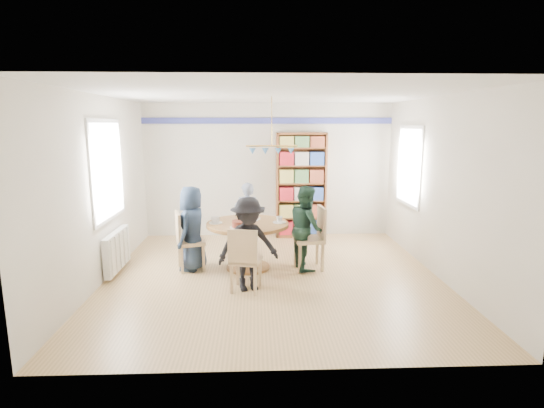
{
  "coord_description": "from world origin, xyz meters",
  "views": [
    {
      "loc": [
        -0.26,
        -6.13,
        2.28
      ],
      "look_at": [
        0.0,
        0.4,
        1.05
      ],
      "focal_mm": 28.0,
      "sensor_mm": 36.0,
      "label": 1
    }
  ],
  "objects_px": {
    "person_near": "(248,244)",
    "bookshelf": "(301,186)",
    "radiator": "(117,251)",
    "person_far": "(247,217)",
    "dining_table": "(248,235)",
    "person_left": "(192,228)",
    "chair_right": "(314,235)",
    "chair_left": "(186,238)",
    "chair_near": "(245,257)",
    "person_right": "(306,228)",
    "chair_far": "(246,224)"
  },
  "relations": [
    {
      "from": "chair_near",
      "to": "person_far",
      "type": "height_order",
      "value": "person_far"
    },
    {
      "from": "chair_left",
      "to": "person_far",
      "type": "distance_m",
      "value": 1.37
    },
    {
      "from": "chair_near",
      "to": "person_near",
      "type": "xyz_separation_m",
      "value": [
        0.05,
        0.09,
        0.15
      ]
    },
    {
      "from": "chair_left",
      "to": "chair_right",
      "type": "xyz_separation_m",
      "value": [
        2.04,
        -0.01,
        0.04
      ]
    },
    {
      "from": "radiator",
      "to": "chair_far",
      "type": "relative_size",
      "value": 1.13
    },
    {
      "from": "radiator",
      "to": "chair_left",
      "type": "relative_size",
      "value": 1.07
    },
    {
      "from": "chair_near",
      "to": "bookshelf",
      "type": "xyz_separation_m",
      "value": [
        1.08,
        2.93,
        0.54
      ]
    },
    {
      "from": "dining_table",
      "to": "chair_right",
      "type": "relative_size",
      "value": 1.29
    },
    {
      "from": "person_right",
      "to": "bookshelf",
      "type": "relative_size",
      "value": 0.63
    },
    {
      "from": "chair_right",
      "to": "person_left",
      "type": "xyz_separation_m",
      "value": [
        -1.93,
        0.04,
        0.11
      ]
    },
    {
      "from": "person_near",
      "to": "chair_near",
      "type": "bearing_deg",
      "value": -134.98
    },
    {
      "from": "chair_left",
      "to": "person_near",
      "type": "bearing_deg",
      "value": -41.02
    },
    {
      "from": "dining_table",
      "to": "chair_left",
      "type": "xyz_separation_m",
      "value": [
        -0.98,
        -0.03,
        -0.04
      ]
    },
    {
      "from": "radiator",
      "to": "person_far",
      "type": "xyz_separation_m",
      "value": [
        2.01,
        1.05,
        0.28
      ]
    },
    {
      "from": "chair_far",
      "to": "person_left",
      "type": "distance_m",
      "value": 1.32
    },
    {
      "from": "chair_right",
      "to": "bookshelf",
      "type": "distance_m",
      "value": 2.04
    },
    {
      "from": "person_right",
      "to": "bookshelf",
      "type": "xyz_separation_m",
      "value": [
        0.12,
        1.96,
        0.37
      ]
    },
    {
      "from": "person_left",
      "to": "dining_table",
      "type": "bearing_deg",
      "value": 106.47
    },
    {
      "from": "chair_right",
      "to": "bookshelf",
      "type": "bearing_deg",
      "value": 90.17
    },
    {
      "from": "radiator",
      "to": "person_left",
      "type": "height_order",
      "value": "person_left"
    },
    {
      "from": "chair_left",
      "to": "person_far",
      "type": "height_order",
      "value": "person_far"
    },
    {
      "from": "dining_table",
      "to": "person_left",
      "type": "relative_size",
      "value": 0.97
    },
    {
      "from": "chair_left",
      "to": "dining_table",
      "type": "bearing_deg",
      "value": 1.61
    },
    {
      "from": "bookshelf",
      "to": "person_left",
      "type": "bearing_deg",
      "value": -134.75
    },
    {
      "from": "chair_far",
      "to": "bookshelf",
      "type": "bearing_deg",
      "value": 40.24
    },
    {
      "from": "chair_far",
      "to": "chair_near",
      "type": "distance_m",
      "value": 2.0
    },
    {
      "from": "radiator",
      "to": "person_right",
      "type": "distance_m",
      "value": 2.98
    },
    {
      "from": "radiator",
      "to": "chair_near",
      "type": "bearing_deg",
      "value": -23.93
    },
    {
      "from": "chair_left",
      "to": "person_left",
      "type": "bearing_deg",
      "value": 12.05
    },
    {
      "from": "dining_table",
      "to": "chair_right",
      "type": "xyz_separation_m",
      "value": [
        1.06,
        -0.04,
        -0.0
      ]
    },
    {
      "from": "person_far",
      "to": "person_near",
      "type": "xyz_separation_m",
      "value": [
        0.05,
        -1.85,
        0.03
      ]
    },
    {
      "from": "chair_left",
      "to": "chair_right",
      "type": "bearing_deg",
      "value": -0.4
    },
    {
      "from": "bookshelf",
      "to": "radiator",
      "type": "bearing_deg",
      "value": -146.48
    },
    {
      "from": "bookshelf",
      "to": "chair_left",
      "type": "bearing_deg",
      "value": -135.96
    },
    {
      "from": "radiator",
      "to": "person_near",
      "type": "distance_m",
      "value": 2.22
    },
    {
      "from": "person_far",
      "to": "chair_far",
      "type": "bearing_deg",
      "value": -72.2
    },
    {
      "from": "person_near",
      "to": "bookshelf",
      "type": "relative_size",
      "value": 0.62
    },
    {
      "from": "chair_right",
      "to": "chair_near",
      "type": "bearing_deg",
      "value": -138.69
    },
    {
      "from": "dining_table",
      "to": "chair_right",
      "type": "distance_m",
      "value": 1.06
    },
    {
      "from": "person_near",
      "to": "bookshelf",
      "type": "height_order",
      "value": "bookshelf"
    },
    {
      "from": "dining_table",
      "to": "chair_far",
      "type": "relative_size",
      "value": 1.46
    },
    {
      "from": "person_left",
      "to": "bookshelf",
      "type": "relative_size",
      "value": 0.63
    },
    {
      "from": "chair_far",
      "to": "dining_table",
      "type": "bearing_deg",
      "value": -87.45
    },
    {
      "from": "chair_left",
      "to": "bookshelf",
      "type": "relative_size",
      "value": 0.44
    },
    {
      "from": "chair_right",
      "to": "person_right",
      "type": "height_order",
      "value": "person_right"
    },
    {
      "from": "chair_near",
      "to": "person_right",
      "type": "relative_size",
      "value": 0.68
    },
    {
      "from": "chair_right",
      "to": "person_near",
      "type": "bearing_deg",
      "value": -140.29
    },
    {
      "from": "person_near",
      "to": "person_right",
      "type": "bearing_deg",
      "value": 27.05
    },
    {
      "from": "chair_right",
      "to": "bookshelf",
      "type": "xyz_separation_m",
      "value": [
        -0.01,
        1.98,
        0.49
      ]
    },
    {
      "from": "chair_far",
      "to": "person_far",
      "type": "bearing_deg",
      "value": -69.9
    }
  ]
}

